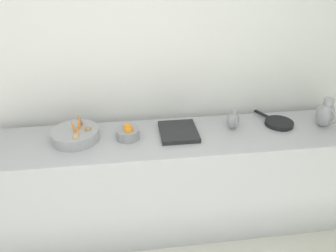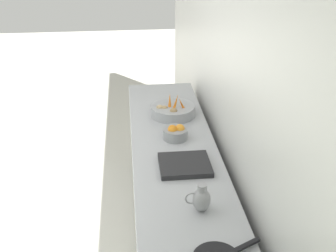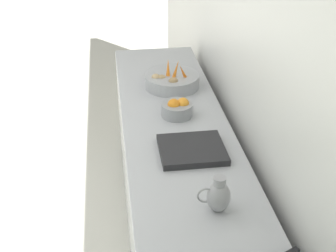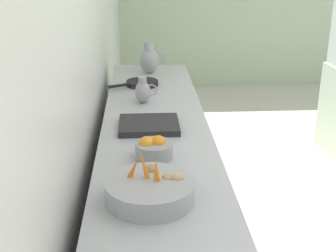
{
  "view_description": "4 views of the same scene",
  "coord_description": "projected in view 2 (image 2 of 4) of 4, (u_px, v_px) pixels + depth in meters",
  "views": [
    {
      "loc": [
        0.54,
        -0.12,
        2.19
      ],
      "look_at": [
        -1.47,
        0.14,
        1.06
      ],
      "focal_mm": 32.56,
      "sensor_mm": 36.0,
      "label": 1
    },
    {
      "loc": [
        -1.21,
        2.58,
        2.44
      ],
      "look_at": [
        -1.48,
        0.02,
        1.13
      ],
      "focal_mm": 44.64,
      "sensor_mm": 36.0,
      "label": 2
    },
    {
      "loc": [
        -1.17,
        2.19,
        2.25
      ],
      "look_at": [
        -1.45,
        0.17,
        1.06
      ],
      "focal_mm": 48.59,
      "sensor_mm": 36.0,
      "label": 3
    },
    {
      "loc": [
        -1.6,
        -2.24,
        1.9
      ],
      "look_at": [
        -1.47,
        -0.02,
        1.04
      ],
      "focal_mm": 49.77,
      "sensor_mm": 36.0,
      "label": 4
    }
  ],
  "objects": [
    {
      "name": "tile_wall_left",
      "position": [
        273.0,
        119.0,
        2.14
      ],
      "size": [
        0.1,
        7.69,
        3.0
      ],
      "primitive_type": "cube",
      "color": "white",
      "rests_on": "ground_plane"
    },
    {
      "name": "prep_counter",
      "position": [
        178.0,
        220.0,
        3.02
      ],
      "size": [
        0.62,
        3.05,
        0.93
      ],
      "primitive_type": "cube",
      "color": "#ADAFB5",
      "rests_on": "ground_plane"
    },
    {
      "name": "vegetable_colander",
      "position": [
        173.0,
        110.0,
        3.49
      ],
      "size": [
        0.37,
        0.37,
        0.21
      ],
      "color": "#9EA0A5",
      "rests_on": "prep_counter"
    },
    {
      "name": "orange_bowl",
      "position": [
        175.0,
        133.0,
        3.13
      ],
      "size": [
        0.19,
        0.19,
        0.11
      ],
      "color": "gray",
      "rests_on": "prep_counter"
    },
    {
      "name": "metal_pitcher_short",
      "position": [
        201.0,
        199.0,
        2.35
      ],
      "size": [
        0.15,
        0.1,
        0.18
      ],
      "color": "#939399",
      "rests_on": "prep_counter"
    },
    {
      "name": "counter_sink_basin",
      "position": [
        185.0,
        165.0,
        2.79
      ],
      "size": [
        0.34,
        0.3,
        0.04
      ],
      "primitive_type": "cube",
      "color": "#232326",
      "rests_on": "prep_counter"
    }
  ]
}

